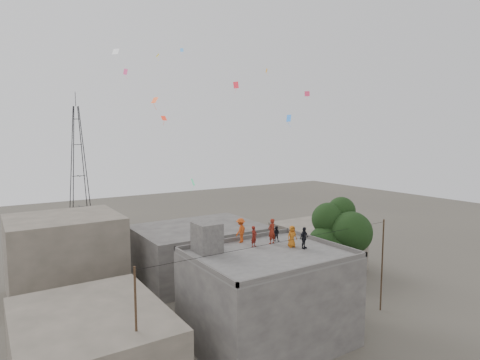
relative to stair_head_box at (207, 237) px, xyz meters
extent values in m
plane|color=#49443C|center=(3.20, -2.60, -7.10)|extent=(140.00, 140.00, 0.00)
cube|color=#43403E|center=(3.20, -2.60, -4.10)|extent=(10.00, 8.00, 6.00)
cube|color=#555250|center=(3.20, -2.60, -1.05)|extent=(10.00, 8.00, 0.10)
cube|color=#43403E|center=(3.20, 1.32, -0.85)|extent=(10.00, 0.15, 0.30)
cube|color=#43403E|center=(3.20, -6.53, -0.85)|extent=(10.00, 0.15, 0.30)
cube|color=#43403E|center=(8.12, -2.60, -0.85)|extent=(0.15, 8.00, 0.30)
cube|color=#43403E|center=(-1.72, -2.60, -0.85)|extent=(0.15, 8.00, 0.30)
cube|color=#43403E|center=(0.00, 0.00, 0.00)|extent=(1.60, 1.80, 2.00)
cube|color=#5D5549|center=(-7.80, -0.60, -5.10)|extent=(8.00, 10.00, 4.00)
cube|color=#43403E|center=(5.20, 11.40, -4.60)|extent=(12.00, 9.00, 5.00)
cube|color=#5D5549|center=(-6.80, 13.40, -3.60)|extent=(9.00, 8.00, 7.00)
cube|color=#5D5549|center=(17.20, 7.40, -4.90)|extent=(7.00, 8.00, 4.40)
cylinder|color=black|center=(10.40, -2.10, -5.10)|extent=(0.44, 0.44, 4.00)
cylinder|color=black|center=(10.55, -2.00, -3.50)|extent=(0.64, 0.91, 2.14)
sphere|color=black|center=(10.40, -2.10, -1.90)|extent=(3.60, 3.60, 3.60)
sphere|color=black|center=(11.50, -1.80, -1.10)|extent=(3.00, 3.00, 3.00)
sphere|color=black|center=(9.50, -1.60, -1.50)|extent=(2.80, 2.80, 2.80)
sphere|color=black|center=(10.80, -2.90, -0.50)|extent=(3.20, 3.20, 3.20)
sphere|color=black|center=(10.10, -1.20, 0.30)|extent=(2.60, 2.60, 2.60)
sphere|color=black|center=(11.20, -1.50, 0.90)|extent=(2.20, 2.20, 2.20)
cylinder|color=black|center=(-6.30, -4.10, -3.40)|extent=(0.12, 0.12, 7.40)
cylinder|color=black|center=(13.70, -3.60, -3.40)|extent=(0.12, 0.12, 7.40)
cylinder|color=black|center=(3.70, -3.85, 0.10)|extent=(20.00, 0.52, 0.02)
cylinder|color=black|center=(-1.65, 36.55, 1.90)|extent=(1.27, 1.27, 18.01)
cylinder|color=black|center=(0.05, 36.55, 1.90)|extent=(1.27, 1.27, 18.01)
cylinder|color=black|center=(0.05, 38.25, 1.90)|extent=(1.27, 1.27, 18.01)
cylinder|color=black|center=(-1.65, 38.25, 1.90)|extent=(1.27, 1.27, 18.01)
cube|color=black|center=(-0.80, 37.40, -3.50)|extent=(2.36, 0.08, 0.08)
cube|color=black|center=(-0.80, 37.40, -3.50)|extent=(0.08, 2.36, 0.08)
cube|color=black|center=(-0.80, 37.40, 1.00)|extent=(1.81, 0.08, 0.08)
cube|color=black|center=(-0.80, 37.40, 1.00)|extent=(0.08, 1.81, 0.08)
cube|color=black|center=(-0.80, 37.40, 5.50)|extent=(1.26, 0.08, 0.08)
cube|color=black|center=(-0.80, 37.40, 5.50)|extent=(0.08, 1.26, 0.08)
cube|color=black|center=(-0.80, 37.40, 9.10)|extent=(0.82, 0.08, 0.08)
cube|color=black|center=(-0.80, 37.40, 9.10)|extent=(0.08, 0.82, 0.08)
cylinder|color=black|center=(-0.80, 37.40, 11.90)|extent=(0.08, 0.08, 2.00)
imported|color=maroon|center=(4.91, -0.73, -0.08)|extent=(0.74, 0.56, 1.85)
imported|color=#B95F15|center=(5.58, -2.19, -0.23)|extent=(0.80, 0.58, 1.53)
imported|color=black|center=(5.62, -0.33, -0.43)|extent=(0.68, 0.70, 1.13)
imported|color=black|center=(6.02, -2.93, -0.24)|extent=(0.96, 0.58, 1.52)
imported|color=#C44816|center=(3.22, 0.80, -0.10)|extent=(1.34, 1.15, 1.80)
imported|color=maroon|center=(3.39, -0.67, -0.26)|extent=(0.63, 0.53, 1.47)
plane|color=#FF331A|center=(-0.58, 5.67, 8.12)|extent=(0.47, 0.33, 0.35)
plane|color=red|center=(6.56, 6.71, 11.16)|extent=(0.29, 0.57, 0.55)
plane|color=yellow|center=(0.76, 10.04, 13.60)|extent=(0.37, 0.41, 0.26)
plane|color=blue|center=(7.40, 0.52, 8.11)|extent=(0.09, 0.53, 0.52)
plane|color=silver|center=(-3.31, 8.26, 13.18)|extent=(0.53, 0.55, 0.45)
plane|color=orange|center=(11.13, 8.42, 13.02)|extent=(0.33, 0.28, 0.35)
plane|color=#35C87B|center=(0.55, 3.16, 3.40)|extent=(0.47, 0.54, 0.50)
plane|color=#C32E52|center=(13.19, 4.91, 10.63)|extent=(0.42, 0.45, 0.44)
plane|color=#F14B19|center=(-2.65, 2.10, 9.11)|extent=(0.40, 0.53, 0.39)
plane|color=#53A7FA|center=(4.91, 14.14, 15.21)|extent=(0.30, 0.26, 0.32)
plane|color=#ED4A8A|center=(-4.27, 2.88, 10.89)|extent=(0.37, 0.29, 0.35)
camera|label=1|loc=(-12.40, -23.29, 6.83)|focal=30.00mm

